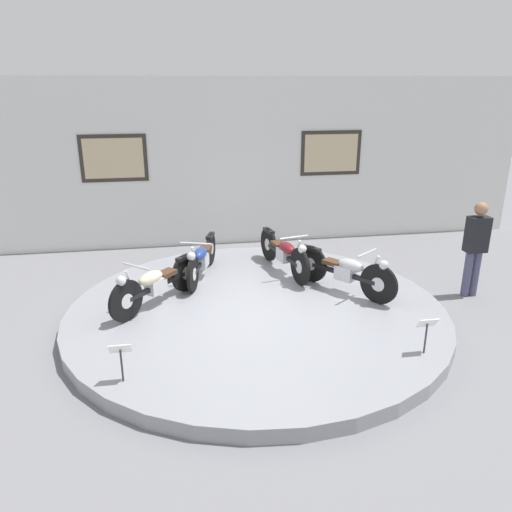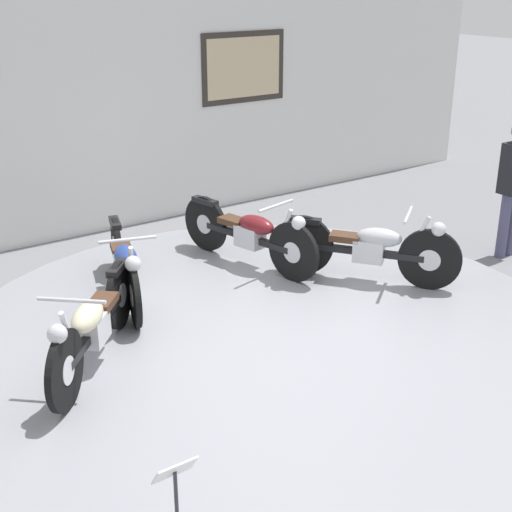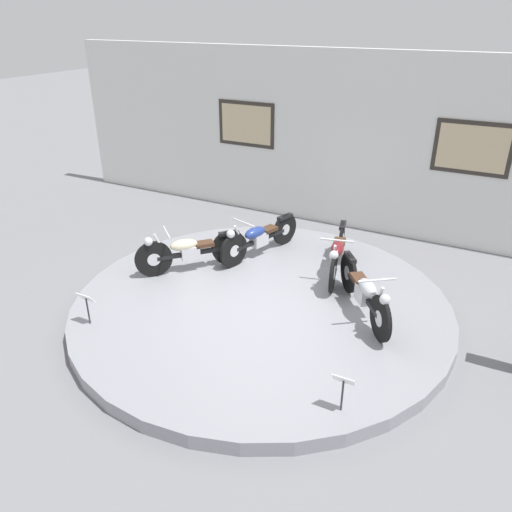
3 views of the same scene
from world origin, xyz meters
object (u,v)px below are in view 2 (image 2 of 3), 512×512
Objects in this scene: motorcycle_maroon at (250,233)px; motorcycle_silver at (369,247)px; motorcycle_cream at (93,324)px; motorcycle_blue at (125,264)px; info_placard_front_left at (175,480)px.

motorcycle_silver is (0.79, -1.08, -0.00)m from motorcycle_maroon.
motorcycle_cream is at bearing -154.99° from motorcycle_maroon.
motorcycle_blue is 0.96× the size of motorcycle_maroon.
motorcycle_maroon and motorcycle_silver have the same top height.
motorcycle_maroon is (2.31, 1.08, 0.01)m from motorcycle_cream.
info_placard_front_left is at bearing -149.03° from motorcycle_silver.
motorcycle_blue is 1.15× the size of motorcycle_silver.
motorcycle_maroon is 1.20× the size of motorcycle_silver.
motorcycle_blue is 2.55m from motorcycle_silver.
motorcycle_cream is 2.12m from info_placard_front_left.
motorcycle_blue is at bearing 69.87° from info_placard_front_left.
info_placard_front_left is at bearing -110.13° from motorcycle_blue.
motorcycle_blue is (0.79, 1.08, -0.01)m from motorcycle_cream.
motorcycle_maroon is at bearing 49.75° from info_placard_front_left.
motorcycle_blue is 3.69× the size of info_placard_front_left.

